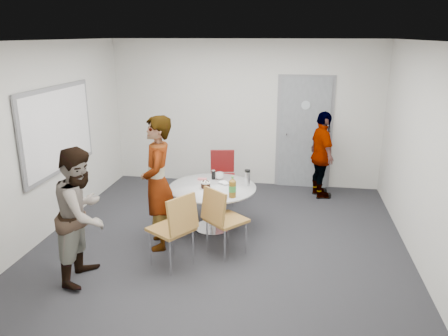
% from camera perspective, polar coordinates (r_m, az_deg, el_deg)
% --- Properties ---
extents(floor, '(5.00, 5.00, 0.00)m').
position_cam_1_polar(floor, '(6.26, -0.10, -9.23)').
color(floor, '#242529').
rests_on(floor, ground).
extents(ceiling, '(5.00, 5.00, 0.00)m').
position_cam_1_polar(ceiling, '(5.61, -0.12, 16.32)').
color(ceiling, silver).
rests_on(ceiling, wall_back).
extents(wall_back, '(5.00, 0.00, 5.00)m').
position_cam_1_polar(wall_back, '(8.21, 2.79, 7.08)').
color(wall_back, silver).
rests_on(wall_back, floor).
extents(wall_left, '(0.00, 5.00, 5.00)m').
position_cam_1_polar(wall_left, '(6.66, -21.88, 3.49)').
color(wall_left, silver).
rests_on(wall_left, floor).
extents(wall_right, '(0.00, 5.00, 5.00)m').
position_cam_1_polar(wall_right, '(5.93, 24.49, 1.61)').
color(wall_right, silver).
rests_on(wall_right, floor).
extents(wall_front, '(5.00, 0.00, 5.00)m').
position_cam_1_polar(wall_front, '(3.48, -6.97, -7.27)').
color(wall_front, silver).
rests_on(wall_front, floor).
extents(door, '(1.02, 0.17, 2.12)m').
position_cam_1_polar(door, '(8.20, 10.42, 4.50)').
color(door, slate).
rests_on(door, wall_back).
extents(whiteboard, '(0.04, 1.90, 1.25)m').
position_cam_1_polar(whiteboard, '(6.79, -20.83, 4.71)').
color(whiteboard, gray).
rests_on(whiteboard, wall_left).
extents(table, '(1.27, 1.27, 0.96)m').
position_cam_1_polar(table, '(6.35, -1.28, -3.20)').
color(table, silver).
rests_on(table, floor).
extents(chair_near_left, '(0.66, 0.65, 0.96)m').
position_cam_1_polar(chair_near_left, '(5.32, -6.26, -7.25)').
color(chair_near_left, olive).
rests_on(chair_near_left, floor).
extents(chair_near_right, '(0.64, 0.65, 0.93)m').
position_cam_1_polar(chair_near_right, '(5.59, -0.41, -6.16)').
color(chair_near_right, olive).
rests_on(chair_near_right, floor).
extents(chair_far, '(0.49, 0.52, 0.89)m').
position_cam_1_polar(chair_far, '(7.43, -0.21, -0.40)').
color(chair_far, maroon).
rests_on(chair_far, floor).
extents(person_main, '(0.59, 0.74, 1.79)m').
position_cam_1_polar(person_main, '(5.81, -8.64, -1.98)').
color(person_main, '#A5C6EA').
rests_on(person_main, floor).
extents(person_left, '(0.62, 0.79, 1.59)m').
position_cam_1_polar(person_left, '(5.28, -18.04, -5.80)').
color(person_left, white).
rests_on(person_left, floor).
extents(person_right, '(0.62, 0.97, 1.53)m').
position_cam_1_polar(person_right, '(7.76, 12.67, 1.66)').
color(person_right, black).
rests_on(person_right, floor).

